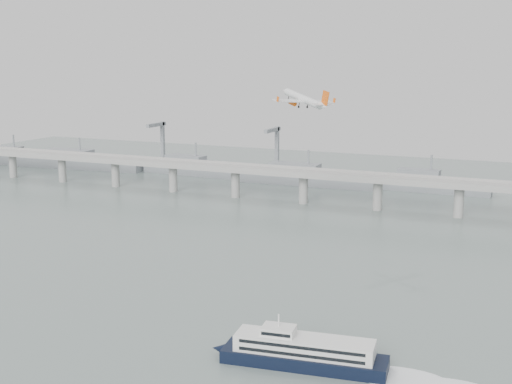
% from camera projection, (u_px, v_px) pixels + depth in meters
% --- Properties ---
extents(ground, '(900.00, 900.00, 0.00)m').
position_uv_depth(ground, '(198.00, 308.00, 263.98)').
color(ground, slate).
rests_on(ground, ground).
extents(bridge, '(800.00, 22.00, 23.90)m').
position_uv_depth(bridge, '(346.00, 180.00, 440.40)').
color(bridge, '#989895').
rests_on(bridge, ground).
extents(distant_fleet, '(453.00, 60.90, 40.00)m').
position_uv_depth(distant_fleet, '(187.00, 168.00, 562.44)').
color(distant_fleet, gray).
rests_on(distant_fleet, ground).
extents(ferry, '(85.64, 22.71, 16.18)m').
position_uv_depth(ferry, '(304.00, 352.00, 214.02)').
color(ferry, black).
rests_on(ferry, ground).
extents(airliner, '(33.49, 31.60, 10.47)m').
position_uv_depth(airliner, '(304.00, 99.00, 331.86)').
color(airliner, silver).
rests_on(airliner, ground).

